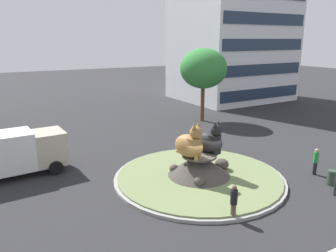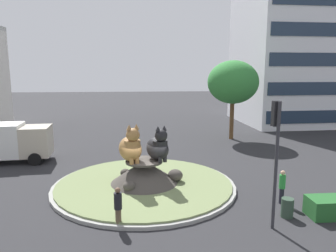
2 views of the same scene
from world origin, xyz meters
The scene contains 10 objects.
ground_plane centered at (0.00, 0.00, 0.00)m, with size 160.00×160.00×0.00m, color #28282B.
roundabout_island centered at (0.01, 0.00, 0.47)m, with size 10.51×10.51×1.60m.
cat_statue_tabby centered at (-0.73, -0.09, 2.40)m, with size 1.79×2.50×2.20m.
cat_statue_black centered at (0.82, 0.03, 2.36)m, with size 1.75×2.30×2.07m.
office_tower centered at (20.02, 22.11, 12.41)m, with size 15.01×12.98×24.82m.
broadleaf_tree_behind_island centered at (8.69, 12.49, 5.50)m, with size 4.84×4.84×7.58m.
pedestrian_green_shirt centered at (6.93, -2.94, 0.94)m, with size 0.32×0.32×1.74m.
pedestrian_black_shirt centered at (-1.19, -4.76, 0.96)m, with size 0.34×0.34×1.79m.
delivery_box_truck centered at (-10.20, 5.96, 1.59)m, with size 6.74×3.05×2.86m.
litter_bin centered at (6.53, -4.46, 0.45)m, with size 0.56×0.56×0.90m.
Camera 1 is at (-10.69, -15.77, 8.45)m, focal length 35.13 mm.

